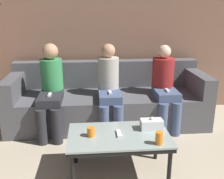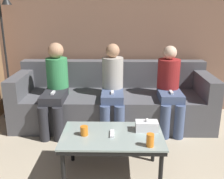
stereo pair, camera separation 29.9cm
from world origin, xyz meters
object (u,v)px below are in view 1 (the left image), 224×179
(couch, at_px, (108,101))
(seated_person_left_end, at_px, (51,87))
(seated_person_mid_left, at_px, (109,86))
(seated_person_mid_right, at_px, (165,85))
(coffee_table, at_px, (119,138))
(cup_near_right, at_px, (91,132))
(tissue_box, at_px, (152,124))
(game_remote, at_px, (119,133))
(cup_near_left, at_px, (159,138))

(couch, distance_m, seated_person_left_end, 0.85)
(seated_person_mid_left, xyz_separation_m, seated_person_mid_right, (0.76, 0.01, -0.01))
(coffee_table, relative_size, seated_person_mid_left, 0.85)
(seated_person_left_end, xyz_separation_m, seated_person_mid_right, (1.52, 0.02, -0.02))
(cup_near_right, xyz_separation_m, tissue_box, (0.61, 0.11, 0.01))
(game_remote, relative_size, seated_person_mid_left, 0.13)
(coffee_table, bearing_deg, seated_person_mid_right, 55.33)
(tissue_box, relative_size, seated_person_mid_right, 0.19)
(couch, height_order, coffee_table, couch)
(tissue_box, height_order, seated_person_mid_right, seated_person_mid_right)
(tissue_box, bearing_deg, coffee_table, -165.08)
(tissue_box, height_order, seated_person_left_end, seated_person_left_end)
(seated_person_mid_right, bearing_deg, couch, 163.98)
(couch, xyz_separation_m, seated_person_mid_left, (0.00, -0.23, 0.29))
(cup_near_left, bearing_deg, game_remote, 147.09)
(tissue_box, bearing_deg, couch, 106.25)
(coffee_table, relative_size, game_remote, 6.52)
(coffee_table, bearing_deg, cup_near_left, -32.91)
(cup_near_left, bearing_deg, seated_person_mid_left, 105.17)
(seated_person_left_end, bearing_deg, game_remote, -53.79)
(couch, bearing_deg, seated_person_mid_right, -16.02)
(tissue_box, xyz_separation_m, seated_person_mid_right, (0.41, 0.99, 0.11))
(coffee_table, xyz_separation_m, tissue_box, (0.34, 0.09, 0.10))
(coffee_table, bearing_deg, tissue_box, 14.92)
(couch, xyz_separation_m, coffee_table, (0.01, -1.30, 0.08))
(cup_near_right, distance_m, seated_person_mid_left, 1.12)
(tissue_box, xyz_separation_m, seated_person_mid_left, (-0.35, 0.98, 0.12))
(seated_person_left_end, distance_m, seated_person_mid_left, 0.76)
(seated_person_mid_right, bearing_deg, cup_near_right, -132.83)
(cup_near_right, bearing_deg, couch, 79.00)
(game_remote, height_order, seated_person_mid_left, seated_person_mid_left)
(seated_person_left_end, bearing_deg, couch, 17.73)
(cup_near_left, distance_m, tissue_box, 0.31)
(seated_person_left_end, bearing_deg, seated_person_mid_right, 0.94)
(tissue_box, bearing_deg, seated_person_mid_right, 67.60)
(cup_near_left, distance_m, seated_person_left_end, 1.69)
(cup_near_left, distance_m, cup_near_right, 0.64)
(cup_near_right, relative_size, seated_person_left_end, 0.08)
(cup_near_left, bearing_deg, tissue_box, 89.28)
(cup_near_left, height_order, cup_near_right, cup_near_left)
(cup_near_right, xyz_separation_m, seated_person_mid_right, (1.01, 1.09, 0.11))
(tissue_box, xyz_separation_m, game_remote, (-0.34, -0.09, -0.04))
(game_remote, xyz_separation_m, seated_person_left_end, (-0.77, 1.05, 0.17))
(game_remote, bearing_deg, tissue_box, 14.92)
(coffee_table, height_order, seated_person_mid_left, seated_person_mid_left)
(seated_person_left_end, height_order, seated_person_mid_right, seated_person_left_end)
(seated_person_left_end, bearing_deg, tissue_box, -40.95)
(seated_person_left_end, bearing_deg, cup_near_left, -48.95)
(coffee_table, height_order, seated_person_mid_right, seated_person_mid_right)
(cup_near_left, height_order, seated_person_mid_left, seated_person_mid_left)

